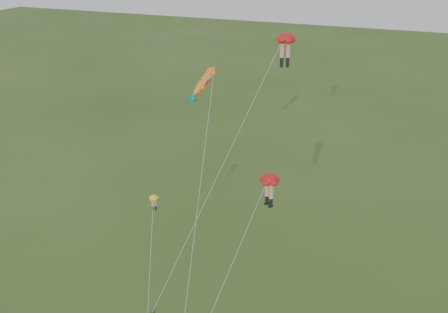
% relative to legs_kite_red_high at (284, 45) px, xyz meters
% --- Properties ---
extents(legs_kite_red_high, '(9.27, 10.57, 22.73)m').
position_rel_legs_kite_red_high_xyz_m(legs_kite_red_high, '(0.00, 0.00, 0.00)').
color(legs_kite_red_high, red).
rests_on(legs_kite_red_high, ground).
extents(legs_kite_red_mid, '(5.17, 6.45, 13.94)m').
position_rel_legs_kite_red_high_xyz_m(legs_kite_red_mid, '(1.16, -6.90, -8.64)').
color(legs_kite_red_mid, red).
rests_on(legs_kite_red_mid, ground).
extents(legs_kite_yellow, '(3.47, 8.12, 9.26)m').
position_rel_legs_kite_red_high_xyz_m(legs_kite_yellow, '(-9.29, -5.62, -13.44)').
color(legs_kite_yellow, yellow).
rests_on(legs_kite_yellow, ground).
extents(fish_kite, '(4.02, 13.54, 19.40)m').
position_rel_legs_kite_red_high_xyz_m(fish_kite, '(-7.03, 0.51, -3.93)').
color(fish_kite, yellow).
rests_on(fish_kite, ground).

